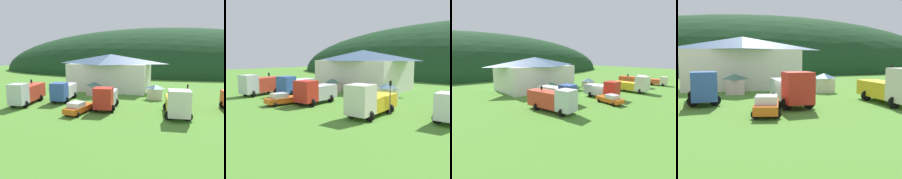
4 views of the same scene
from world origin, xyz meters
TOP-DOWN VIEW (x-y plane):
  - ground_plane at (0.00, 0.00)m, footprint 200.00×200.00m
  - depot_building at (-3.72, 16.79)m, footprint 17.86×11.80m
  - play_shed_cream at (6.95, 8.77)m, footprint 2.66×2.41m
  - play_shed_pink at (-4.74, 8.98)m, footprint 2.50×2.24m
  - tow_truck_silver at (-12.19, -1.04)m, footprint 3.88×8.32m
  - box_truck_blue at (-7.84, 2.88)m, footprint 3.84×7.55m
  - crane_truck_red at (0.82, -0.48)m, footprint 3.78×6.95m
  - heavy_rig_striped at (10.78, -1.45)m, footprint 3.80×7.92m
  - service_pickup_orange at (-1.91, -3.93)m, footprint 2.80×5.11m
  - traffic_light_west at (-12.78, 0.95)m, footprint 0.20×0.32m
  - traffic_light_east at (12.02, 0.82)m, footprint 0.20×0.32m
  - traffic_cone_near_pickup at (1.29, 1.97)m, footprint 0.36×0.36m

SIDE VIEW (x-z plane):
  - ground_plane at x=0.00m, z-range 0.00..0.00m
  - traffic_cone_near_pickup at x=1.29m, z-range -0.32..0.32m
  - service_pickup_orange at x=-1.91m, z-range 0.00..1.66m
  - play_shed_cream at x=6.95m, z-range 0.04..2.61m
  - play_shed_pink at x=-4.74m, z-range 0.04..2.63m
  - box_truck_blue at x=-7.84m, z-range 0.06..3.39m
  - crane_truck_red at x=0.82m, z-range 0.03..3.43m
  - heavy_rig_striped at x=10.78m, z-range -0.10..3.62m
  - tow_truck_silver at x=-12.19m, z-range 0.07..3.65m
  - traffic_light_west at x=-12.78m, z-range 0.45..4.15m
  - traffic_light_east at x=12.02m, z-range 0.46..4.34m
  - depot_building at x=-3.72m, z-range 0.12..7.97m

